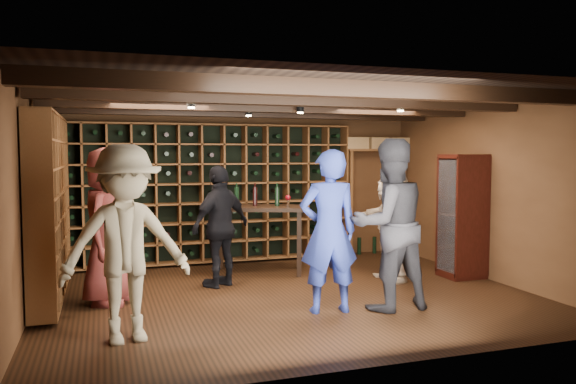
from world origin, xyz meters
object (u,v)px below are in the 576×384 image
object	(u,v)px
display_cabinet	(462,218)
man_grey_suit	(389,224)
guest_woman_black	(221,226)
guest_red_floral	(107,226)
guest_khaki	(126,244)
man_blue_shirt	(329,231)
tasting_table	(258,215)
guest_beige	(391,225)

from	to	relation	value
display_cabinet	man_grey_suit	distance (m)	2.15
man_grey_suit	guest_woman_black	xyz separation A→B (m)	(-1.61, 1.69, -0.16)
guest_red_floral	guest_khaki	size ratio (longest dim) A/B	0.99
man_blue_shirt	tasting_table	xyz separation A→B (m)	(-0.20, 2.27, -0.05)
guest_red_floral	guest_khaki	world-z (taller)	guest_khaki
display_cabinet	guest_red_floral	distance (m)	4.88
display_cabinet	man_grey_suit	world-z (taller)	man_grey_suit
guest_beige	guest_woman_black	bearing A→B (deg)	-98.29
guest_red_floral	tasting_table	world-z (taller)	guest_red_floral
man_grey_suit	guest_beige	world-z (taller)	man_grey_suit
guest_khaki	tasting_table	xyz separation A→B (m)	(2.01, 2.58, -0.07)
guest_beige	tasting_table	size ratio (longest dim) A/B	1.07
man_blue_shirt	guest_woman_black	bearing A→B (deg)	-54.22
tasting_table	man_blue_shirt	bearing A→B (deg)	-65.23
man_grey_suit	tasting_table	distance (m)	2.54
guest_red_floral	guest_beige	xyz separation A→B (m)	(3.82, 0.03, -0.14)
tasting_table	guest_red_floral	bearing A→B (deg)	-133.45
man_blue_shirt	guest_beige	size ratio (longest dim) A/B	1.17
guest_woman_black	guest_beige	distance (m)	2.40
man_grey_suit	tasting_table	bearing A→B (deg)	-71.89
guest_woman_black	guest_khaki	world-z (taller)	guest_khaki
guest_woman_black	guest_khaki	distance (m)	2.31
man_grey_suit	guest_khaki	world-z (taller)	man_grey_suit
display_cabinet	guest_woman_black	size ratio (longest dim) A/B	1.07
guest_khaki	guest_beige	bearing A→B (deg)	14.08
man_grey_suit	display_cabinet	bearing A→B (deg)	-150.34
man_blue_shirt	guest_beige	bearing A→B (deg)	-134.29
man_blue_shirt	man_grey_suit	world-z (taller)	man_grey_suit
display_cabinet	guest_beige	bearing A→B (deg)	171.78
guest_red_floral	guest_beige	size ratio (longest dim) A/B	1.18
guest_woman_black	tasting_table	world-z (taller)	guest_woman_black
guest_woman_black	tasting_table	xyz separation A→B (m)	(0.71, 0.68, 0.06)
man_grey_suit	guest_beige	bearing A→B (deg)	-122.76
guest_red_floral	man_blue_shirt	bearing A→B (deg)	-93.57
display_cabinet	guest_beige	size ratio (longest dim) A/B	1.11
display_cabinet	guest_khaki	size ratio (longest dim) A/B	0.93
man_blue_shirt	man_grey_suit	xyz separation A→B (m)	(0.70, -0.10, 0.06)
display_cabinet	guest_beige	distance (m)	1.07
man_grey_suit	guest_beige	xyz separation A→B (m)	(0.75, 1.31, -0.19)
display_cabinet	man_blue_shirt	world-z (taller)	man_blue_shirt
man_grey_suit	guest_khaki	xyz separation A→B (m)	(-2.91, -0.21, -0.04)
display_cabinet	guest_woman_black	xyz separation A→B (m)	(-3.43, 0.54, -0.04)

